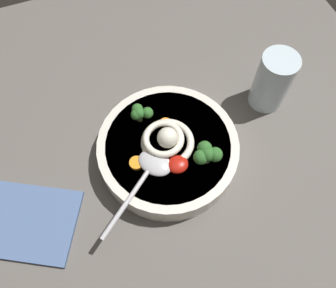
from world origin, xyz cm
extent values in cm
cube|color=#5B5651|center=(0.00, 0.00, 1.29)|extent=(107.36, 107.36, 2.58)
cylinder|color=silver|center=(-2.96, -2.91, 5.02)|extent=(25.09, 25.09, 4.87)
cylinder|color=olive|center=(-2.96, -2.91, 5.21)|extent=(22.08, 22.08, 4.48)
torus|color=silver|center=(-2.89, -2.95, 8.09)|extent=(9.31, 9.31, 1.28)
torus|color=silver|center=(-2.29, -3.35, 9.12)|extent=(9.97, 9.97, 1.16)
sphere|color=silver|center=(-2.89, -2.95, 9.76)|extent=(3.61, 3.61, 3.61)
ellipsoid|color=#B7B7BC|center=(0.51, -0.22, 8.25)|extent=(7.16, 7.44, 1.60)
cylinder|color=#B7B7BC|center=(6.43, 4.39, 8.25)|extent=(12.33, 9.84, 0.80)
ellipsoid|color=#B2190F|center=(-2.96, 1.63, 8.27)|extent=(3.64, 3.27, 1.64)
cylinder|color=#7A9E60|center=(-7.92, 2.38, 8.13)|extent=(1.27, 1.27, 1.36)
sphere|color=#2D6628|center=(-7.92, 2.38, 10.06)|extent=(2.49, 2.49, 2.49)
sphere|color=#2D6628|center=(-6.67, 2.38, 9.83)|extent=(2.49, 2.49, 2.49)
sphere|color=#2D6628|center=(-9.05, 2.83, 9.94)|extent=(2.49, 2.49, 2.49)
sphere|color=#2D6628|center=(-7.92, 1.13, 9.88)|extent=(2.49, 2.49, 2.49)
cylinder|color=#7A9E60|center=(-0.49, -9.39, 8.01)|extent=(1.04, 1.04, 1.11)
sphere|color=#2D6628|center=(-0.49, -9.39, 9.58)|extent=(2.04, 2.04, 2.04)
sphere|color=#2D6628|center=(0.52, -9.39, 9.39)|extent=(2.04, 2.04, 2.04)
sphere|color=#2D6628|center=(-1.42, -9.02, 9.49)|extent=(2.04, 2.04, 2.04)
sphere|color=#2D6628|center=(-0.49, -10.41, 9.43)|extent=(2.04, 2.04, 2.04)
cylinder|color=orange|center=(-4.01, -6.93, 7.66)|extent=(2.11, 2.11, 0.42)
cylinder|color=orange|center=(3.39, -1.24, 7.85)|extent=(2.42, 2.42, 0.79)
cylinder|color=silver|center=(-25.91, -7.71, 8.66)|extent=(6.86, 6.86, 12.15)
cube|color=#4C6693|center=(24.44, 0.43, 2.98)|extent=(21.75, 19.76, 0.80)
camera|label=1|loc=(6.65, 22.20, 60.63)|focal=36.45mm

